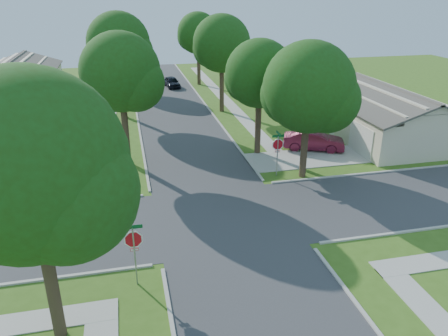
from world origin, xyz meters
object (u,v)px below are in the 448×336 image
at_px(tree_w_far, 119,41).
at_px(house_ne_far, 299,76).
at_px(tree_e_far, 198,35).
at_px(tree_ne_corner, 309,91).
at_px(house_nw_far, 18,83).
at_px(stop_sign_ne, 278,146).
at_px(tree_w_mid, 119,47).
at_px(stop_sign_sw, 134,242).
at_px(car_curb_west, 147,69).
at_px(tree_e_near, 260,77).
at_px(house_ne_near, 381,116).
at_px(tree_sw_corner, 33,173).
at_px(tree_e_mid, 222,46).
at_px(tree_w_near, 121,76).
at_px(car_driveway, 314,140).
at_px(car_curb_east, 172,82).

distance_m(tree_w_far, house_ne_far, 21.61).
xyz_separation_m(tree_e_far, house_ne_far, (11.24, -5.01, -4.46)).
height_order(tree_ne_corner, house_nw_far, tree_ne_corner).
bearing_deg(house_ne_far, tree_ne_corner, -111.23).
height_order(stop_sign_ne, house_nw_far, house_nw_far).
xyz_separation_m(tree_w_mid, house_nw_far, (-11.35, 10.99, -4.97)).
xyz_separation_m(stop_sign_sw, car_curb_west, (3.50, 47.53, -1.43)).
relative_size(stop_sign_ne, tree_e_far, 0.34).
xyz_separation_m(tree_e_near, house_ne_near, (11.24, 1.99, -4.13)).
bearing_deg(house_ne_far, tree_e_far, 155.97).
relative_size(tree_sw_corner, house_nw_far, 0.70).
bearing_deg(tree_ne_corner, car_curb_west, 101.08).
distance_m(tree_e_mid, tree_w_far, 16.06).
relative_size(tree_w_near, tree_w_far, 1.12).
bearing_deg(tree_sw_corner, tree_w_far, 86.11).
xyz_separation_m(tree_w_mid, car_driveway, (13.68, -12.31, -5.75)).
height_order(house_ne_near, car_curb_east, house_ne_near).
relative_size(house_ne_near, house_nw_far, 1.00).
distance_m(tree_sw_corner, car_curb_east, 41.40).
distance_m(stop_sign_ne, tree_e_near, 5.62).
bearing_deg(car_curb_west, tree_ne_corner, 108.32).
relative_size(tree_e_mid, house_ne_near, 0.68).
relative_size(tree_w_mid, house_ne_near, 0.70).
distance_m(tree_e_near, tree_ne_corner, 5.06).
bearing_deg(stop_sign_ne, tree_w_far, 107.70).
height_order(tree_e_far, tree_w_far, tree_e_far).
bearing_deg(tree_ne_corner, house_ne_near, 35.18).
height_order(tree_sw_corner, house_ne_far, tree_sw_corner).
bearing_deg(tree_sw_corner, tree_e_near, 52.70).
xyz_separation_m(tree_w_far, house_nw_far, (-11.34, -2.01, -3.99)).
bearing_deg(stop_sign_sw, tree_w_mid, 89.87).
height_order(house_ne_near, house_ne_far, same).
xyz_separation_m(tree_e_mid, tree_e_far, (-0.00, 13.00, -0.27)).
relative_size(tree_e_mid, tree_ne_corner, 1.06).
bearing_deg(house_ne_near, car_curb_east, 123.78).
bearing_deg(tree_e_far, house_ne_near, -63.97).
relative_size(tree_w_near, house_ne_far, 0.66).
bearing_deg(stop_sign_sw, tree_e_mid, 69.80).
bearing_deg(tree_w_near, car_curb_west, 84.19).
bearing_deg(house_nw_far, car_driveway, -42.95).
height_order(tree_e_mid, tree_sw_corner, tree_sw_corner).
xyz_separation_m(house_ne_near, car_curb_east, (-14.79, 22.11, -0.88)).
height_order(tree_e_near, tree_e_mid, tree_e_mid).
bearing_deg(tree_w_mid, tree_sw_corner, -95.70).
bearing_deg(stop_sign_ne, tree_ne_corner, -16.55).
distance_m(tree_ne_corner, car_curb_west, 39.67).
bearing_deg(tree_e_far, tree_e_mid, -89.98).
xyz_separation_m(tree_e_far, tree_ne_corner, (1.61, -29.80, -0.39)).
height_order(tree_e_near, car_driveway, tree_e_near).
bearing_deg(house_ne_near, stop_sign_ne, -150.86).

